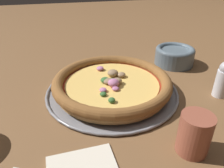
% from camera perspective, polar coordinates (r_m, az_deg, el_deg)
% --- Properties ---
extents(ground_plane, '(3.00, 3.00, 0.00)m').
position_cam_1_polar(ground_plane, '(0.61, -0.00, -2.13)').
color(ground_plane, brown).
extents(pizza_tray, '(0.36, 0.36, 0.01)m').
position_cam_1_polar(pizza_tray, '(0.61, -0.00, -1.78)').
color(pizza_tray, gray).
rests_on(pizza_tray, ground_plane).
extents(pizza, '(0.32, 0.32, 0.04)m').
position_cam_1_polar(pizza, '(0.59, -0.00, 0.20)').
color(pizza, tan).
rests_on(pizza, pizza_tray).
extents(bowl_near, '(0.13, 0.13, 0.06)m').
position_cam_1_polar(bowl_near, '(0.80, 16.01, 7.23)').
color(bowl_near, slate).
rests_on(bowl_near, ground_plane).
extents(drinking_cup, '(0.06, 0.06, 0.08)m').
position_cam_1_polar(drinking_cup, '(0.44, 20.74, -12.08)').
color(drinking_cup, brown).
rests_on(drinking_cup, ground_plane).
extents(pepper_shaker, '(0.04, 0.04, 0.10)m').
position_cam_1_polar(pepper_shaker, '(0.64, 27.01, 1.05)').
color(pepper_shaker, silver).
rests_on(pepper_shaker, ground_plane).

